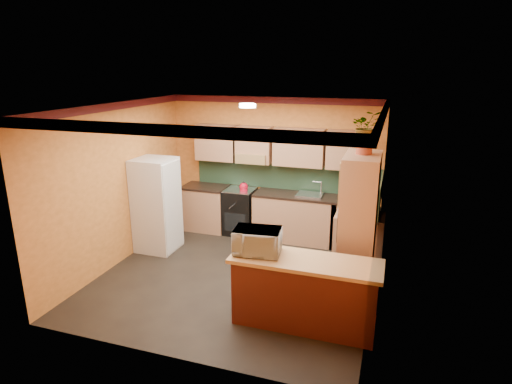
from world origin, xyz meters
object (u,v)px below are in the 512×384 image
fridge (156,205)px  stove (240,211)px  pantry (358,227)px  microwave (257,241)px  base_cabinets_back (270,215)px  breakfast_bar (304,294)px

fridge → stove: bearing=46.3°
pantry → microwave: 1.57m
base_cabinets_back → pantry: 2.59m
base_cabinets_back → stove: size_ratio=4.01×
stove → fridge: (-1.16, -1.21, 0.39)m
stove → fridge: bearing=-133.7°
base_cabinets_back → microwave: microwave is taller
pantry → breakfast_bar: 1.32m
base_cabinets_back → stove: (-0.63, -0.00, 0.02)m
fridge → base_cabinets_back: bearing=34.2°
breakfast_bar → fridge: bearing=153.0°
fridge → microwave: (2.42, -1.56, 0.24)m
fridge → breakfast_bar: fridge is taller
microwave → base_cabinets_back: bearing=96.2°
stove → microwave: size_ratio=1.53×
base_cabinets_back → fridge: (-1.78, -1.21, 0.41)m
fridge → pantry: pantry is taller
fridge → pantry: size_ratio=0.81×
pantry → stove: bearing=144.6°
base_cabinets_back → microwave: size_ratio=6.13×
breakfast_bar → microwave: 0.91m
base_cabinets_back → fridge: bearing=-145.8°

